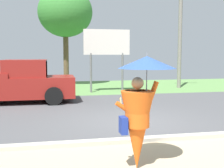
{
  "coord_description": "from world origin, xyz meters",
  "views": [
    {
      "loc": [
        -2.33,
        -8.37,
        2.09
      ],
      "look_at": [
        -0.45,
        1.0,
        1.1
      ],
      "focal_mm": 45.17,
      "sensor_mm": 36.0,
      "label": 1
    }
  ],
  "objects": [
    {
      "name": "monk_pedestrian",
      "position": [
        -0.86,
        -3.58,
        1.12
      ],
      "size": [
        1.09,
        1.04,
        2.13
      ],
      "rotation": [
        0.0,
        0.0,
        0.23
      ],
      "color": "#E55B19",
      "rests_on": "ground_plane"
    },
    {
      "name": "roadside_billboard",
      "position": [
        0.49,
        7.2,
        2.55
      ],
      "size": [
        2.6,
        0.12,
        3.5
      ],
      "color": "slate",
      "rests_on": "ground_plane"
    },
    {
      "name": "pickup_truck",
      "position": [
        -4.1,
        4.53,
        0.87
      ],
      "size": [
        5.2,
        2.28,
        1.88
      ],
      "rotation": [
        0.0,
        0.0,
        -0.0
      ],
      "color": "maroon",
      "rests_on": "ground_plane"
    },
    {
      "name": "tree_center_back",
      "position": [
        -1.61,
        11.36,
        4.94
      ],
      "size": [
        3.68,
        3.68,
        6.65
      ],
      "color": "brown",
      "rests_on": "ground_plane"
    },
    {
      "name": "utility_pole",
      "position": [
        5.37,
        8.32,
        3.27
      ],
      "size": [
        1.8,
        0.24,
        6.21
      ],
      "color": "gray",
      "rests_on": "ground_plane"
    },
    {
      "name": "ground_plane",
      "position": [
        0.0,
        2.95,
        -0.05
      ],
      "size": [
        40.0,
        22.0,
        0.2
      ],
      "color": "#4C4C4F"
    }
  ]
}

